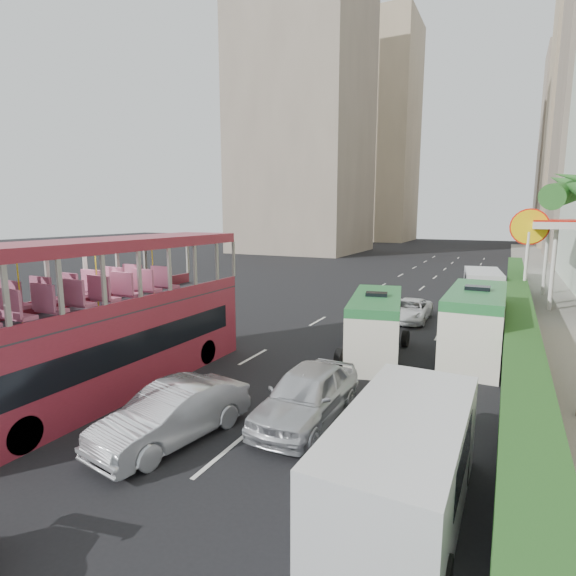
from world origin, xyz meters
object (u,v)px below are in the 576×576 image
Objects in this scene: minibus_near at (376,326)px; minibus_far at (475,324)px; double_decker_bus at (112,316)px; panel_van_far at (482,287)px; car_silver_lane_b at (307,421)px; van_asset at (410,320)px; panel_van_near at (403,466)px; car_silver_lane_a at (173,440)px.

minibus_near is 4.07m from minibus_far.
double_decker_bus reaches higher than panel_van_far.
car_silver_lane_b reaches higher than van_asset.
panel_van_far is (0.15, 23.94, 0.01)m from panel_van_near.
minibus_far is at bearing -55.86° from van_asset.
double_decker_bus is at bearing 164.66° from car_silver_lane_a.
double_decker_bus is 16.20m from van_asset.
panel_van_far is (3.32, 14.29, -0.20)m from minibus_near.
double_decker_bus is 1.74× the size of minibus_far.
minibus_near is 14.67m from panel_van_far.
car_silver_lane_a is 3.71m from car_silver_lane_b.
panel_van_near is at bearing -41.06° from car_silver_lane_b.
panel_van_near is at bearing -92.33° from minibus_far.
car_silver_lane_b reaches higher than car_silver_lane_a.
minibus_near is at bearing 89.42° from car_silver_lane_b.
minibus_near reaches higher than panel_van_near.
minibus_near reaches higher than panel_van_far.
double_decker_bus is 2.59× the size of van_asset.
double_decker_bus is 2.05× the size of panel_van_near.
van_asset is at bearing 89.73° from car_silver_lane_a.
car_silver_lane_b is at bearing -105.97° from panel_van_far.
panel_van_far is at bearing 90.55° from panel_van_near.
panel_van_near is at bearing -83.47° from minibus_near.
van_asset is (0.19, 13.75, 0.00)m from car_silver_lane_b.
double_decker_bus is 23.98m from panel_van_far.
panel_van_near is (3.31, -2.95, 1.07)m from car_silver_lane_b.
double_decker_bus is 5.14m from car_silver_lane_a.
car_silver_lane_a is 6.10m from panel_van_near.
car_silver_lane_b is 21.29m from panel_van_far.
car_silver_lane_b is (2.68, 2.57, 0.00)m from car_silver_lane_a.
van_asset is at bearing 64.37° from double_decker_bus.
car_silver_lane_a is (4.05, -1.89, -2.53)m from double_decker_bus.
car_silver_lane_b is at bearing 5.74° from double_decker_bus.
double_decker_bus reaches higher than van_asset.
car_silver_lane_a is at bearing -118.58° from minibus_near.
van_asset is 0.67× the size of minibus_far.
van_asset is at bearing 77.93° from minibus_near.
car_silver_lane_b is at bearing 53.54° from car_silver_lane_a.
double_decker_bus is at bearing -144.65° from minibus_near.
van_asset is 17.03m from panel_van_near.
car_silver_lane_b is at bearing -114.21° from minibus_far.
double_decker_bus is 10.16m from minibus_near.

